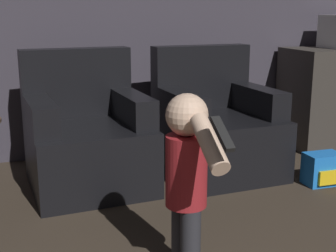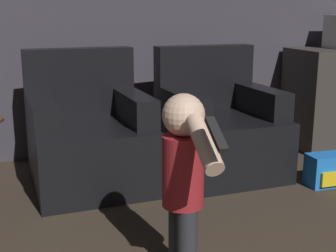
{
  "view_description": "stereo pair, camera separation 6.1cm",
  "coord_description": "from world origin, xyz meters",
  "px_view_note": "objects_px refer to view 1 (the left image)",
  "views": [
    {
      "loc": [
        -0.47,
        0.61,
        1.2
      ],
      "look_at": [
        0.32,
        3.1,
        0.56
      ],
      "focal_mm": 50.0,
      "sensor_mm": 36.0,
      "label": 1
    },
    {
      "loc": [
        -0.41,
        0.59,
        1.2
      ],
      "look_at": [
        0.32,
        3.1,
        0.56
      ],
      "focal_mm": 50.0,
      "sensor_mm": 36.0,
      "label": 2
    }
  ],
  "objects_px": {
    "armchair_right": "(216,129)",
    "toy_backpack": "(323,169)",
    "armchair_left": "(87,139)",
    "person_toddler": "(187,171)"
  },
  "relations": [
    {
      "from": "armchair_left",
      "to": "toy_backpack",
      "type": "distance_m",
      "value": 1.68
    },
    {
      "from": "armchair_left",
      "to": "armchair_right",
      "type": "xyz_separation_m",
      "value": [
        0.97,
        0.0,
        0.0
      ]
    },
    {
      "from": "toy_backpack",
      "to": "armchair_right",
      "type": "bearing_deg",
      "value": 140.17
    },
    {
      "from": "armchair_right",
      "to": "person_toddler",
      "type": "xyz_separation_m",
      "value": [
        -0.71,
        -1.32,
        0.18
      ]
    },
    {
      "from": "armchair_right",
      "to": "toy_backpack",
      "type": "relative_size",
      "value": 3.67
    },
    {
      "from": "armchair_left",
      "to": "toy_backpack",
      "type": "height_order",
      "value": "armchair_left"
    },
    {
      "from": "armchair_right",
      "to": "person_toddler",
      "type": "distance_m",
      "value": 1.51
    },
    {
      "from": "armchair_left",
      "to": "armchair_right",
      "type": "height_order",
      "value": "same"
    },
    {
      "from": "armchair_right",
      "to": "person_toddler",
      "type": "relative_size",
      "value": 1.1
    },
    {
      "from": "armchair_left",
      "to": "person_toddler",
      "type": "bearing_deg",
      "value": -83.19
    }
  ]
}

